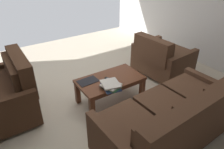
% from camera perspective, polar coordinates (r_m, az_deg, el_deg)
% --- Properties ---
extents(ground_plane, '(5.23, 5.73, 0.01)m').
position_cam_1_polar(ground_plane, '(3.62, -4.87, -5.56)').
color(ground_plane, beige).
extents(wall_left, '(0.12, 5.73, 2.52)m').
position_cam_1_polar(wall_left, '(4.83, 24.05, 17.63)').
color(wall_left, silver).
rests_on(wall_left, ground).
extents(sofa_main, '(1.84, 0.94, 0.84)m').
position_cam_1_polar(sofa_main, '(2.67, 16.03, -11.86)').
color(sofa_main, black).
rests_on(sofa_main, ground).
extents(loveseat_near, '(0.88, 1.12, 0.90)m').
position_cam_1_polar(loveseat_near, '(3.37, -27.43, -4.59)').
color(loveseat_near, black).
rests_on(loveseat_near, ground).
extents(coffee_table, '(1.02, 0.57, 0.41)m').
position_cam_1_polar(coffee_table, '(3.29, -0.49, -2.14)').
color(coffee_table, brown).
rests_on(coffee_table, ground).
extents(armchair_side, '(0.89, 1.05, 0.82)m').
position_cam_1_polar(armchair_side, '(4.17, 13.21, 4.43)').
color(armchair_side, black).
rests_on(armchair_side, ground).
extents(book_stack, '(0.31, 0.34, 0.08)m').
position_cam_1_polar(book_stack, '(3.01, -0.37, -3.00)').
color(book_stack, '#385693').
rests_on(book_stack, coffee_table).
extents(tv_remote, '(0.11, 0.16, 0.02)m').
position_cam_1_polar(tv_remote, '(3.22, -0.66, -1.27)').
color(tv_remote, black).
rests_on(tv_remote, coffee_table).
extents(loose_magazine, '(0.32, 0.21, 0.01)m').
position_cam_1_polar(loose_magazine, '(3.21, -6.58, -1.80)').
color(loose_magazine, black).
rests_on(loose_magazine, coffee_table).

